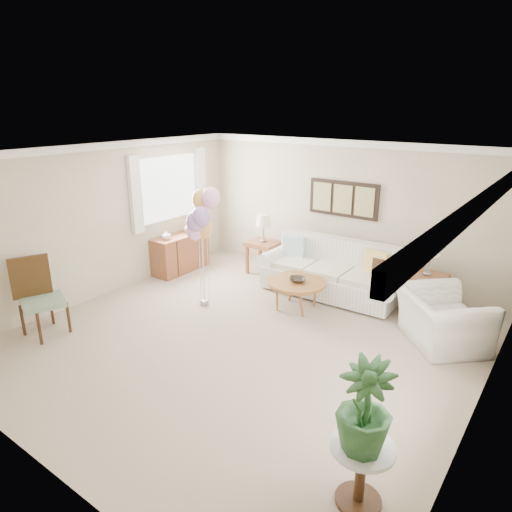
% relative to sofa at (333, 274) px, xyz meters
% --- Properties ---
extents(ground_plane, '(6.00, 6.00, 0.00)m').
position_rel_sofa_xyz_m(ground_plane, '(-0.23, -2.23, -0.37)').
color(ground_plane, tan).
extents(room_shell, '(6.04, 6.04, 2.60)m').
position_rel_sofa_xyz_m(room_shell, '(-0.34, -2.14, 1.25)').
color(room_shell, beige).
rests_on(room_shell, ground).
extents(wall_art_triptych, '(1.35, 0.06, 0.65)m').
position_rel_sofa_xyz_m(wall_art_triptych, '(-0.23, 0.73, 1.18)').
color(wall_art_triptych, black).
rests_on(wall_art_triptych, ground).
extents(sofa, '(2.60, 1.02, 0.95)m').
position_rel_sofa_xyz_m(sofa, '(0.00, 0.00, 0.00)').
color(sofa, silver).
rests_on(sofa, ground).
extents(end_table_left, '(0.59, 0.54, 0.65)m').
position_rel_sofa_xyz_m(end_table_left, '(-1.58, 0.13, 0.17)').
color(end_table_left, brown).
rests_on(end_table_left, ground).
extents(end_table_right, '(0.59, 0.54, 0.64)m').
position_rel_sofa_xyz_m(end_table_right, '(1.54, 0.17, 0.16)').
color(end_table_right, brown).
rests_on(end_table_right, ground).
extents(lamp_left, '(0.30, 0.30, 0.54)m').
position_rel_sofa_xyz_m(lamp_left, '(-1.58, 0.13, 0.68)').
color(lamp_left, gray).
rests_on(lamp_left, end_table_left).
extents(lamp_right, '(0.32, 0.32, 0.57)m').
position_rel_sofa_xyz_m(lamp_right, '(1.54, 0.17, 0.70)').
color(lamp_right, gray).
rests_on(lamp_right, end_table_right).
extents(coffee_table, '(0.95, 0.95, 0.48)m').
position_rel_sofa_xyz_m(coffee_table, '(-0.19, -0.90, 0.07)').
color(coffee_table, '#945D2C').
rests_on(coffee_table, ground).
extents(decor_bowl, '(0.35, 0.35, 0.06)m').
position_rel_sofa_xyz_m(decor_bowl, '(-0.17, -0.90, 0.14)').
color(decor_bowl, black).
rests_on(decor_bowl, coffee_table).
extents(armchair, '(1.51, 1.52, 0.74)m').
position_rel_sofa_xyz_m(armchair, '(2.03, -0.70, -0.00)').
color(armchair, silver).
rests_on(armchair, ground).
extents(side_table, '(0.54, 0.54, 0.58)m').
position_rel_sofa_xyz_m(side_table, '(2.24, -3.88, 0.06)').
color(side_table, silver).
rests_on(side_table, ground).
extents(potted_plant, '(0.51, 0.51, 0.79)m').
position_rel_sofa_xyz_m(potted_plant, '(2.24, -3.92, 0.60)').
color(potted_plant, '#1B4417').
rests_on(potted_plant, side_table).
extents(accent_chair, '(0.73, 0.73, 1.14)m').
position_rel_sofa_xyz_m(accent_chair, '(-2.76, -3.79, 0.22)').
color(accent_chair, gray).
rests_on(accent_chair, ground).
extents(credenza, '(0.46, 1.20, 0.74)m').
position_rel_sofa_xyz_m(credenza, '(-2.99, -0.73, -0.00)').
color(credenza, brown).
rests_on(credenza, ground).
extents(vase_white, '(0.21, 0.21, 0.18)m').
position_rel_sofa_xyz_m(vase_white, '(-2.97, -1.09, 0.45)').
color(vase_white, silver).
rests_on(vase_white, credenza).
extents(vase_sage, '(0.26, 0.26, 0.21)m').
position_rel_sofa_xyz_m(vase_sage, '(-2.97, -0.47, 0.47)').
color(vase_sage, '#B5BAB3').
rests_on(vase_sage, credenza).
extents(balloon_cluster, '(0.51, 0.51, 1.98)m').
position_rel_sofa_xyz_m(balloon_cluster, '(-1.49, -1.69, 1.15)').
color(balloon_cluster, gray).
rests_on(balloon_cluster, ground).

